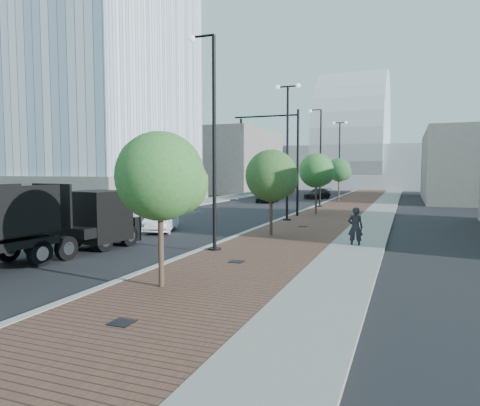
% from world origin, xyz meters
% --- Properties ---
extents(ground, '(220.00, 220.00, 0.00)m').
position_xyz_m(ground, '(0.00, 0.00, 0.00)').
color(ground, black).
extents(sidewalk, '(7.00, 140.00, 0.12)m').
position_xyz_m(sidewalk, '(3.50, 40.00, 0.06)').
color(sidewalk, '#4C2D23').
rests_on(sidewalk, ground).
extents(concrete_strip, '(2.40, 140.00, 0.13)m').
position_xyz_m(concrete_strip, '(6.20, 40.00, 0.07)').
color(concrete_strip, slate).
rests_on(concrete_strip, ground).
extents(curb, '(0.30, 140.00, 0.14)m').
position_xyz_m(curb, '(0.00, 40.00, 0.07)').
color(curb, gray).
rests_on(curb, ground).
extents(west_sidewalk, '(4.00, 140.00, 0.12)m').
position_xyz_m(west_sidewalk, '(-13.00, 40.00, 0.06)').
color(west_sidewalk, slate).
rests_on(west_sidewalk, ground).
extents(dump_truck, '(3.50, 13.46, 2.99)m').
position_xyz_m(dump_truck, '(-5.12, 5.80, 1.26)').
color(dump_truck, black).
rests_on(dump_truck, ground).
extents(white_sedan, '(2.65, 4.20, 1.31)m').
position_xyz_m(white_sedan, '(-4.98, 14.90, 0.65)').
color(white_sedan, silver).
rests_on(white_sedan, ground).
extents(dark_car_mid, '(2.60, 4.64, 1.23)m').
position_xyz_m(dark_car_mid, '(-6.14, 38.95, 0.61)').
color(dark_car_mid, black).
rests_on(dark_car_mid, ground).
extents(dark_car_far, '(3.16, 4.70, 1.26)m').
position_xyz_m(dark_car_far, '(-2.16, 47.05, 0.63)').
color(dark_car_far, black).
rests_on(dark_car_far, ground).
extents(pedestrian, '(0.72, 0.51, 1.86)m').
position_xyz_m(pedestrian, '(6.10, 13.32, 0.93)').
color(pedestrian, black).
rests_on(pedestrian, ground).
extents(streetlight_1, '(1.44, 0.56, 9.21)m').
position_xyz_m(streetlight_1, '(0.49, 10.00, 4.34)').
color(streetlight_1, black).
rests_on(streetlight_1, ground).
extents(streetlight_2, '(1.72, 0.56, 9.28)m').
position_xyz_m(streetlight_2, '(0.60, 22.00, 4.82)').
color(streetlight_2, black).
rests_on(streetlight_2, ground).
extents(streetlight_3, '(1.44, 0.56, 9.21)m').
position_xyz_m(streetlight_3, '(0.49, 34.00, 4.34)').
color(streetlight_3, black).
rests_on(streetlight_3, ground).
extents(streetlight_4, '(1.72, 0.56, 9.28)m').
position_xyz_m(streetlight_4, '(0.60, 46.00, 4.82)').
color(streetlight_4, black).
rests_on(streetlight_4, ground).
extents(traffic_mast, '(5.09, 0.20, 8.00)m').
position_xyz_m(traffic_mast, '(-0.30, 25.00, 4.98)').
color(traffic_mast, black).
rests_on(traffic_mast, ground).
extents(tree_0, '(2.60, 2.58, 4.64)m').
position_xyz_m(tree_0, '(1.65, 4.02, 3.34)').
color(tree_0, '#382619').
rests_on(tree_0, ground).
extents(tree_1, '(2.73, 2.73, 4.61)m').
position_xyz_m(tree_1, '(1.65, 15.02, 3.23)').
color(tree_1, '#382619').
rests_on(tree_1, ground).
extents(tree_2, '(2.68, 2.68, 4.84)m').
position_xyz_m(tree_2, '(1.65, 27.02, 3.49)').
color(tree_2, '#382619').
rests_on(tree_2, ground).
extents(tree_3, '(2.45, 2.42, 4.76)m').
position_xyz_m(tree_3, '(1.65, 39.02, 3.54)').
color(tree_3, '#382619').
rests_on(tree_3, ground).
extents(tower_podium, '(19.00, 19.00, 3.00)m').
position_xyz_m(tower_podium, '(-24.00, 32.00, 1.50)').
color(tower_podium, '#636059').
rests_on(tower_podium, ground).
extents(convention_center, '(50.00, 30.00, 50.00)m').
position_xyz_m(convention_center, '(-2.00, 85.00, 6.00)').
color(convention_center, '#B5B9C0').
rests_on(convention_center, ground).
extents(commercial_block_nw, '(14.00, 20.00, 10.00)m').
position_xyz_m(commercial_block_nw, '(-20.00, 60.00, 5.00)').
color(commercial_block_nw, '#605C56').
rests_on(commercial_block_nw, ground).
extents(commercial_block_ne, '(12.00, 22.00, 8.00)m').
position_xyz_m(commercial_block_ne, '(16.00, 50.00, 4.00)').
color(commercial_block_ne, '#66625C').
rests_on(commercial_block_ne, ground).
extents(utility_cover_0, '(0.50, 0.50, 0.02)m').
position_xyz_m(utility_cover_0, '(2.40, 1.00, 0.13)').
color(utility_cover_0, black).
rests_on(utility_cover_0, sidewalk).
extents(utility_cover_1, '(0.50, 0.50, 0.02)m').
position_xyz_m(utility_cover_1, '(2.40, 8.00, 0.13)').
color(utility_cover_1, black).
rests_on(utility_cover_1, sidewalk).
extents(utility_cover_2, '(0.50, 0.50, 0.02)m').
position_xyz_m(utility_cover_2, '(2.40, 19.00, 0.13)').
color(utility_cover_2, black).
rests_on(utility_cover_2, sidewalk).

